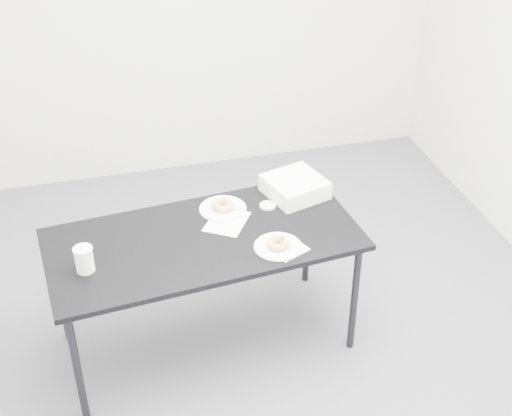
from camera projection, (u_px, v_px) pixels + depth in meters
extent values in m
plane|color=#4C4C51|center=(239.00, 334.00, 4.12)|extent=(4.00, 4.00, 0.00)
cube|color=black|center=(203.00, 240.00, 3.68)|extent=(1.67, 0.90, 0.03)
cylinder|color=black|center=(77.00, 369.00, 3.42)|extent=(0.04, 0.04, 0.70)
cylinder|color=black|center=(60.00, 289.00, 3.91)|extent=(0.04, 0.04, 0.70)
cylinder|color=black|center=(354.00, 298.00, 3.85)|extent=(0.04, 0.04, 0.70)
cylinder|color=black|center=(307.00, 235.00, 4.34)|extent=(0.04, 0.04, 0.70)
cube|color=white|center=(227.00, 222.00, 3.78)|extent=(0.30, 0.31, 0.00)
cube|color=green|center=(236.00, 209.00, 3.88)|extent=(0.05, 0.05, 0.00)
cylinder|color=#0D9153|center=(233.00, 211.00, 3.86)|extent=(0.11, 0.03, 0.01)
cube|color=white|center=(287.00, 248.00, 3.59)|extent=(0.23, 0.23, 0.00)
cylinder|color=white|center=(278.00, 247.00, 3.59)|extent=(0.25, 0.25, 0.01)
torus|color=#C88E3F|center=(278.00, 243.00, 3.58)|extent=(0.14, 0.14, 0.04)
cylinder|color=white|center=(223.00, 209.00, 3.88)|extent=(0.26, 0.26, 0.01)
torus|color=#C88E3F|center=(223.00, 205.00, 3.87)|extent=(0.14, 0.14, 0.04)
cylinder|color=white|center=(84.00, 259.00, 3.40)|extent=(0.09, 0.09, 0.13)
cylinder|color=silver|center=(268.00, 206.00, 3.90)|extent=(0.09, 0.09, 0.01)
cube|color=white|center=(295.00, 187.00, 3.99)|extent=(0.37, 0.37, 0.10)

